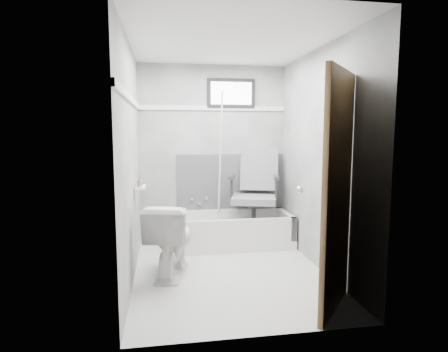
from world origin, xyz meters
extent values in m
plane|color=silver|center=(0.00, 0.00, 0.00)|extent=(2.60, 2.60, 0.00)
plane|color=silver|center=(0.00, 0.00, 2.40)|extent=(2.60, 2.60, 0.00)
cube|color=slate|center=(0.00, 1.30, 1.20)|extent=(2.00, 0.02, 2.40)
cube|color=slate|center=(0.00, -1.30, 1.20)|extent=(2.00, 0.02, 2.40)
cube|color=slate|center=(-1.00, 0.00, 1.20)|extent=(0.02, 2.60, 2.40)
cube|color=slate|center=(1.00, 0.00, 1.20)|extent=(0.02, 2.60, 2.40)
imported|color=white|center=(-0.62, 0.03, 0.38)|extent=(0.60, 0.86, 0.76)
cube|color=#4C4C4F|center=(0.25, 1.29, 0.80)|extent=(1.50, 0.02, 0.78)
cube|color=white|center=(0.00, 1.29, 1.82)|extent=(2.00, 0.02, 0.06)
cube|color=white|center=(-0.99, 0.00, 1.82)|extent=(0.02, 2.60, 0.06)
cylinder|color=white|center=(0.06, 1.06, 1.05)|extent=(0.02, 0.43, 1.91)
cube|color=white|center=(-0.93, 0.31, 0.90)|extent=(0.10, 0.32, 0.02)
imported|color=olive|center=(-0.94, 0.23, 0.97)|extent=(0.05, 0.05, 0.09)
imported|color=#486584|center=(-0.94, 0.37, 0.96)|extent=(0.09, 0.09, 0.10)
camera|label=1|loc=(-0.68, -3.82, 1.51)|focal=30.00mm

